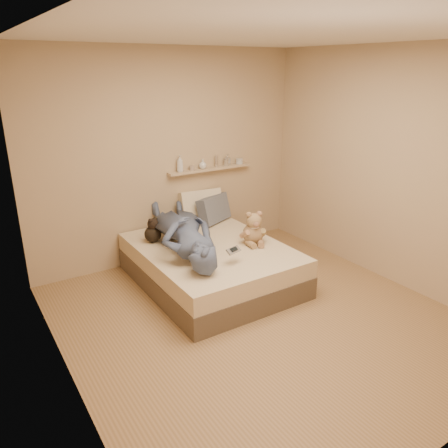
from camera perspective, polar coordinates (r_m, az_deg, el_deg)
room at (r=3.93m, az=5.14°, el=4.17°), size 3.80×3.80×3.80m
bed at (r=5.02m, az=-1.73°, el=-5.28°), size 1.50×1.90×0.45m
game_console at (r=4.45m, az=1.26°, el=-3.44°), size 0.18×0.11×0.06m
teddy_bear at (r=4.95m, az=3.88°, el=-0.86°), size 0.31×0.32×0.39m
dark_plush at (r=5.07m, az=-9.27°, el=-0.97°), size 0.19×0.19×0.30m
pillow_cream at (r=5.71m, az=-3.02°, el=2.41°), size 0.58×0.33×0.43m
pillow_grey at (r=5.65m, az=-1.34°, el=1.95°), size 0.55×0.40×0.36m
person at (r=4.82m, az=-5.35°, el=-0.96°), size 0.96×1.76×0.40m
wall_shelf at (r=5.75m, az=-1.80°, el=7.21°), size 1.20×0.12×0.03m
shelf_bottles at (r=5.70m, az=-2.40°, el=8.00°), size 0.99×0.13×0.21m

